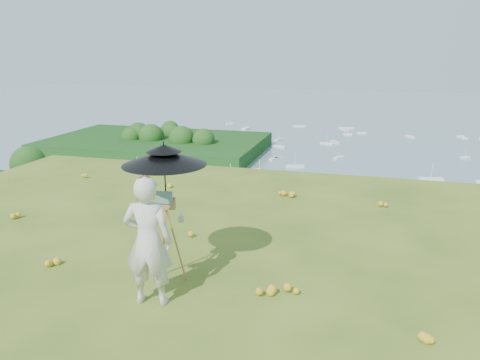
% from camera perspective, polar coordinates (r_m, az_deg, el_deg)
% --- Properties ---
extents(ground, '(14.00, 14.00, 0.00)m').
position_cam_1_polar(ground, '(7.46, -10.57, -11.44)').
color(ground, '#4B611B').
rests_on(ground, ground).
extents(shoreline_tier, '(170.00, 28.00, 8.00)m').
position_cam_1_polar(shoreline_tier, '(90.04, 12.20, -10.76)').
color(shoreline_tier, gray).
rests_on(shoreline_tier, bay_water).
extents(bay_water, '(700.00, 700.00, 0.00)m').
position_cam_1_polar(bay_water, '(248.77, 14.71, 6.40)').
color(bay_water, slate).
rests_on(bay_water, ground).
extents(peninsula, '(90.00, 60.00, 12.00)m').
position_cam_1_polar(peninsula, '(181.76, -10.25, 5.04)').
color(peninsula, '#103C12').
rests_on(peninsula, bay_water).
extents(slope_trees, '(110.00, 50.00, 6.00)m').
position_cam_1_polar(slope_trees, '(44.96, 10.39, -8.82)').
color(slope_trees, '#1C4815').
rests_on(slope_trees, forest_slope).
extents(harbor_town, '(110.00, 22.00, 5.00)m').
position_cam_1_polar(harbor_town, '(87.40, 12.44, -6.93)').
color(harbor_town, silver).
rests_on(harbor_town, shoreline_tier).
extents(moored_boats, '(140.00, 140.00, 0.70)m').
position_cam_1_polar(moored_boats, '(171.69, 9.95, 2.86)').
color(moored_boats, white).
rests_on(moored_boats, bay_water).
extents(wildflowers, '(10.00, 10.50, 0.12)m').
position_cam_1_polar(wildflowers, '(7.63, -9.76, -10.24)').
color(wildflowers, gold).
rests_on(wildflowers, ground).
extents(painter, '(0.71, 0.52, 1.81)m').
position_cam_1_polar(painter, '(6.38, -11.14, -7.36)').
color(painter, beige).
rests_on(painter, ground).
extents(field_easel, '(0.63, 0.63, 1.44)m').
position_cam_1_polar(field_easel, '(6.96, -8.87, -6.90)').
color(field_easel, '#A26F43').
rests_on(field_easel, ground).
extents(sun_umbrella, '(1.33, 1.33, 0.95)m').
position_cam_1_polar(sun_umbrella, '(6.69, -9.15, 0.67)').
color(sun_umbrella, black).
rests_on(sun_umbrella, field_easel).
extents(painter_cap, '(0.24, 0.27, 0.10)m').
position_cam_1_polar(painter_cap, '(6.10, -11.56, 0.03)').
color(painter_cap, '#D87683').
rests_on(painter_cap, painter).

